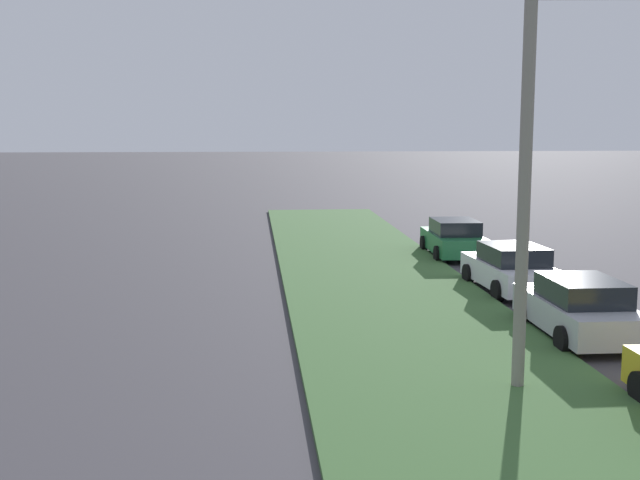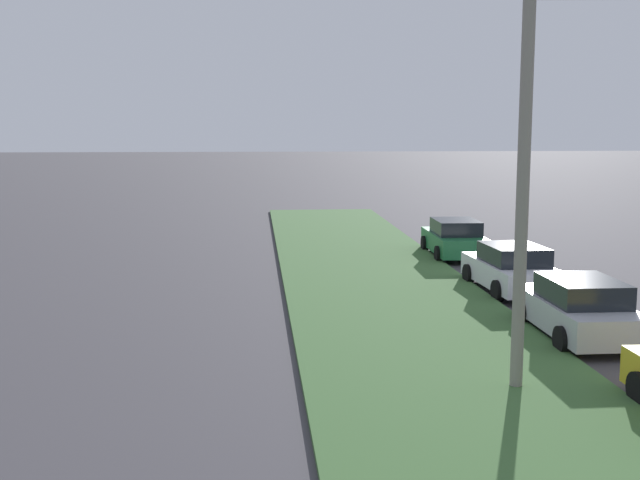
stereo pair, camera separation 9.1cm
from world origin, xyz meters
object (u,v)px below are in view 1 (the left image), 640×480
Objects in this scene: parked_car_silver at (579,309)px; parked_car_green at (454,239)px; parked_car_white at (511,269)px; streetlight at (545,162)px.

parked_car_green is (12.02, -0.00, 0.00)m from parked_car_silver.
parked_car_green is (6.63, 0.10, 0.00)m from parked_car_white.
parked_car_white is 10.12m from streetlight.
parked_car_silver is 5.39m from parked_car_white.
parked_car_white is at bearing -15.29° from streetlight.
parked_car_silver and parked_car_white have the same top height.
streetlight is (-9.10, 2.49, 3.67)m from parked_car_white.
parked_car_silver is at bearing -32.73° from streetlight.
streetlight reaches higher than parked_car_white.
streetlight is at bearing 172.59° from parked_car_green.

